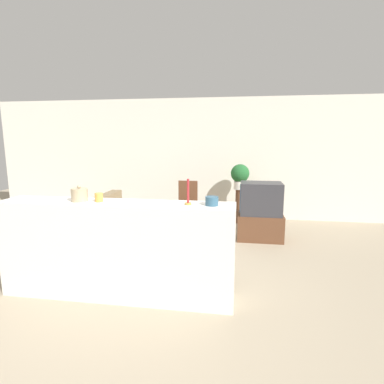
{
  "coord_description": "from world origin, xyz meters",
  "views": [
    {
      "loc": [
        1.33,
        -3.4,
        1.77
      ],
      "look_at": [
        0.52,
        1.84,
        0.85
      ],
      "focal_mm": 28.0,
      "sensor_mm": 36.0,
      "label": 1
    }
  ],
  "objects_px": {
    "potted_plant": "(240,175)",
    "wooden_chair": "(187,203)",
    "couch": "(115,228)",
    "television": "(261,198)",
    "decorative_bowl": "(80,195)"
  },
  "relations": [
    {
      "from": "couch",
      "to": "decorative_bowl",
      "type": "distance_m",
      "value": 1.95
    },
    {
      "from": "potted_plant",
      "to": "couch",
      "type": "bearing_deg",
      "value": -142.41
    },
    {
      "from": "television",
      "to": "decorative_bowl",
      "type": "height_order",
      "value": "decorative_bowl"
    },
    {
      "from": "television",
      "to": "couch",
      "type": "bearing_deg",
      "value": -166.27
    },
    {
      "from": "couch",
      "to": "wooden_chair",
      "type": "height_order",
      "value": "wooden_chair"
    },
    {
      "from": "wooden_chair",
      "to": "decorative_bowl",
      "type": "xyz_separation_m",
      "value": [
        -0.73,
        -2.84,
        0.66
      ]
    },
    {
      "from": "wooden_chair",
      "to": "potted_plant",
      "type": "xyz_separation_m",
      "value": [
        1.06,
        0.48,
        0.52
      ]
    },
    {
      "from": "television",
      "to": "wooden_chair",
      "type": "relative_size",
      "value": 0.77
    },
    {
      "from": "wooden_chair",
      "to": "potted_plant",
      "type": "distance_m",
      "value": 1.28
    },
    {
      "from": "couch",
      "to": "decorative_bowl",
      "type": "bearing_deg",
      "value": -78.58
    },
    {
      "from": "potted_plant",
      "to": "wooden_chair",
      "type": "bearing_deg",
      "value": -155.43
    },
    {
      "from": "decorative_bowl",
      "to": "couch",
      "type": "bearing_deg",
      "value": 101.42
    },
    {
      "from": "potted_plant",
      "to": "decorative_bowl",
      "type": "xyz_separation_m",
      "value": [
        -1.79,
        -3.33,
        0.14
      ]
    },
    {
      "from": "couch",
      "to": "television",
      "type": "xyz_separation_m",
      "value": [
        2.49,
        0.61,
        0.48
      ]
    },
    {
      "from": "television",
      "to": "wooden_chair",
      "type": "bearing_deg",
      "value": 159.0
    }
  ]
}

